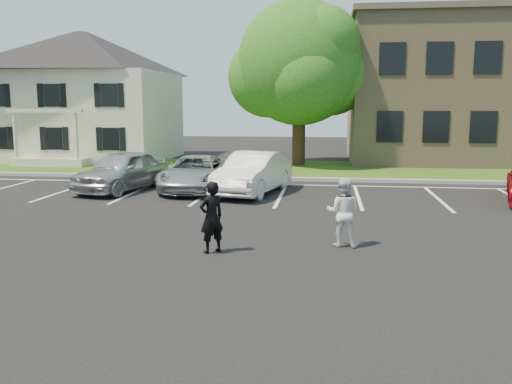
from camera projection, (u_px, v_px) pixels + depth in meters
The scene contains 11 objects.
ground_plane at pixel (250, 254), 12.13m from camera, with size 90.00×90.00×0.00m, color black.
curb at pixel (289, 179), 23.86m from camera, with size 40.00×0.30×0.15m, color #969691.
grass_strip at pixel (294, 169), 27.78m from camera, with size 44.00×8.00×0.08m, color #2A4F15.
stall_lines at pixel (320, 192), 20.71m from camera, with size 34.00×5.36×0.01m.
house at pixel (85, 96), 32.76m from camera, with size 10.30×9.22×7.60m.
tree at pixel (301, 66), 28.76m from camera, with size 7.80×7.20×8.80m.
man_black_suit at pixel (212, 217), 12.14m from camera, with size 0.59×0.39×1.62m, color black.
man_white_shirt at pixel (343, 212), 12.69m from camera, with size 0.79×0.62×1.63m, color silver.
car_silver_west at pixel (122, 171), 20.99m from camera, with size 1.85×4.60×1.57m, color #BABABF.
car_silver_minivan at pixel (196, 173), 21.04m from camera, with size 2.23×4.84×1.35m, color #ACAEB4.
car_white_sedan at pixel (253, 173), 20.29m from camera, with size 1.65×4.73×1.56m, color silver.
Camera 1 is at (1.68, -11.63, 3.31)m, focal length 38.00 mm.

